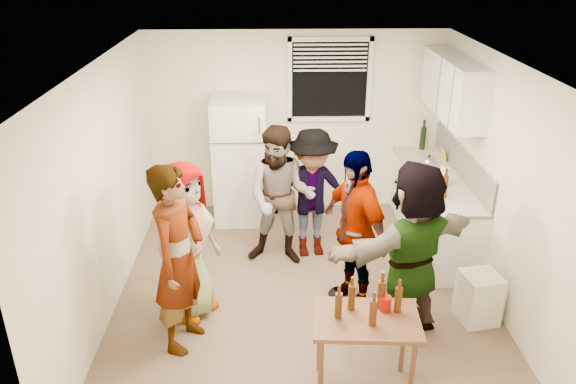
{
  "coord_description": "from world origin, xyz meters",
  "views": [
    {
      "loc": [
        -0.32,
        -5.15,
        3.54
      ],
      "look_at": [
        -0.16,
        0.17,
        1.15
      ],
      "focal_mm": 35.0,
      "sensor_mm": 36.0,
      "label": 1
    }
  ],
  "objects_px": {
    "blue_cup": "(437,203)",
    "guest_back_right": "(311,252)",
    "beer_bottle_counter": "(443,197)",
    "kettle": "(428,168)",
    "red_cup": "(385,310)",
    "guest_grey": "(191,311)",
    "guest_back_left": "(281,260)",
    "guest_stripe": "(186,340)",
    "guest_black": "(350,300)",
    "guest_orange": "(404,328)",
    "trash_bin": "(479,299)",
    "beer_bottle_table": "(380,308)",
    "refrigerator": "(240,160)",
    "wine_bottle": "(422,149)"
  },
  "relations": [
    {
      "from": "blue_cup",
      "to": "guest_back_right",
      "type": "distance_m",
      "value": 1.69
    },
    {
      "from": "beer_bottle_counter",
      "to": "blue_cup",
      "type": "bearing_deg",
      "value": -128.44
    },
    {
      "from": "kettle",
      "to": "red_cup",
      "type": "relative_size",
      "value": 1.82
    },
    {
      "from": "beer_bottle_counter",
      "to": "guest_grey",
      "type": "distance_m",
      "value": 3.04
    },
    {
      "from": "guest_back_left",
      "to": "guest_back_right",
      "type": "height_order",
      "value": "guest_back_left"
    },
    {
      "from": "beer_bottle_counter",
      "to": "guest_stripe",
      "type": "bearing_deg",
      "value": -155.18
    },
    {
      "from": "guest_black",
      "to": "guest_grey",
      "type": "bearing_deg",
      "value": -112.73
    },
    {
      "from": "guest_orange",
      "to": "trash_bin",
      "type": "bearing_deg",
      "value": 162.67
    },
    {
      "from": "kettle",
      "to": "beer_bottle_table",
      "type": "height_order",
      "value": "kettle"
    },
    {
      "from": "red_cup",
      "to": "guest_grey",
      "type": "bearing_deg",
      "value": 149.8
    },
    {
      "from": "guest_back_left",
      "to": "guest_back_right",
      "type": "xyz_separation_m",
      "value": [
        0.37,
        0.17,
        0.0
      ]
    },
    {
      "from": "guest_back_left",
      "to": "guest_back_right",
      "type": "bearing_deg",
      "value": 35.52
    },
    {
      "from": "trash_bin",
      "to": "guest_back_right",
      "type": "height_order",
      "value": "trash_bin"
    },
    {
      "from": "beer_bottle_counter",
      "to": "trash_bin",
      "type": "relative_size",
      "value": 0.49
    },
    {
      "from": "guest_stripe",
      "to": "guest_orange",
      "type": "distance_m",
      "value": 2.16
    },
    {
      "from": "beer_bottle_table",
      "to": "guest_back_left",
      "type": "height_order",
      "value": "beer_bottle_table"
    },
    {
      "from": "guest_black",
      "to": "refrigerator",
      "type": "bearing_deg",
      "value": -176.09
    },
    {
      "from": "kettle",
      "to": "guest_grey",
      "type": "relative_size",
      "value": 0.14
    },
    {
      "from": "guest_grey",
      "to": "guest_back_right",
      "type": "xyz_separation_m",
      "value": [
        1.33,
        1.17,
        0.0
      ]
    },
    {
      "from": "beer_bottle_counter",
      "to": "guest_black",
      "type": "bearing_deg",
      "value": -148.93
    },
    {
      "from": "beer_bottle_table",
      "to": "guest_back_left",
      "type": "distance_m",
      "value": 2.28
    },
    {
      "from": "guest_grey",
      "to": "refrigerator",
      "type": "bearing_deg",
      "value": 20.29
    },
    {
      "from": "guest_grey",
      "to": "guest_back_right",
      "type": "distance_m",
      "value": 1.77
    },
    {
      "from": "blue_cup",
      "to": "guest_black",
      "type": "relative_size",
      "value": 0.07
    },
    {
      "from": "refrigerator",
      "to": "guest_back_left",
      "type": "xyz_separation_m",
      "value": [
        0.52,
        -1.17,
        -0.85
      ]
    },
    {
      "from": "beer_bottle_table",
      "to": "guest_orange",
      "type": "bearing_deg",
      "value": 58.13
    },
    {
      "from": "kettle",
      "to": "guest_black",
      "type": "xyz_separation_m",
      "value": [
        -1.15,
        -1.53,
        -0.9
      ]
    },
    {
      "from": "trash_bin",
      "to": "guest_back_left",
      "type": "relative_size",
      "value": 0.31
    },
    {
      "from": "wine_bottle",
      "to": "beer_bottle_table",
      "type": "relative_size",
      "value": 1.21
    },
    {
      "from": "blue_cup",
      "to": "trash_bin",
      "type": "bearing_deg",
      "value": -73.92
    },
    {
      "from": "guest_orange",
      "to": "guest_stripe",
      "type": "bearing_deg",
      "value": -23.52
    },
    {
      "from": "blue_cup",
      "to": "guest_back_left",
      "type": "relative_size",
      "value": 0.08
    },
    {
      "from": "guest_grey",
      "to": "guest_black",
      "type": "bearing_deg",
      "value": -53.09
    },
    {
      "from": "red_cup",
      "to": "kettle",
      "type": "bearing_deg",
      "value": 68.86
    },
    {
      "from": "guest_stripe",
      "to": "guest_back_right",
      "type": "height_order",
      "value": "guest_back_right"
    },
    {
      "from": "beer_bottle_table",
      "to": "guest_stripe",
      "type": "distance_m",
      "value": 1.97
    },
    {
      "from": "kettle",
      "to": "guest_black",
      "type": "height_order",
      "value": "kettle"
    },
    {
      "from": "beer_bottle_counter",
      "to": "beer_bottle_table",
      "type": "height_order",
      "value": "beer_bottle_counter"
    },
    {
      "from": "kettle",
      "to": "guest_grey",
      "type": "height_order",
      "value": "kettle"
    },
    {
      "from": "trash_bin",
      "to": "guest_stripe",
      "type": "distance_m",
      "value": 2.94
    },
    {
      "from": "wine_bottle",
      "to": "blue_cup",
      "type": "bearing_deg",
      "value": -98.8
    },
    {
      "from": "blue_cup",
      "to": "guest_black",
      "type": "height_order",
      "value": "blue_cup"
    },
    {
      "from": "kettle",
      "to": "wine_bottle",
      "type": "xyz_separation_m",
      "value": [
        0.1,
        0.72,
        0.0
      ]
    },
    {
      "from": "guest_stripe",
      "to": "guest_orange",
      "type": "xyz_separation_m",
      "value": [
        2.16,
        0.12,
        0.0
      ]
    },
    {
      "from": "guest_grey",
      "to": "beer_bottle_table",
      "type": "bearing_deg",
      "value": -88.15
    },
    {
      "from": "blue_cup",
      "to": "trash_bin",
      "type": "height_order",
      "value": "blue_cup"
    },
    {
      "from": "beer_bottle_table",
      "to": "guest_back_right",
      "type": "distance_m",
      "value": 2.33
    },
    {
      "from": "wine_bottle",
      "to": "guest_orange",
      "type": "bearing_deg",
      "value": -105.69
    },
    {
      "from": "trash_bin",
      "to": "guest_orange",
      "type": "relative_size",
      "value": 0.29
    },
    {
      "from": "wine_bottle",
      "to": "trash_bin",
      "type": "bearing_deg",
      "value": -90.29
    }
  ]
}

